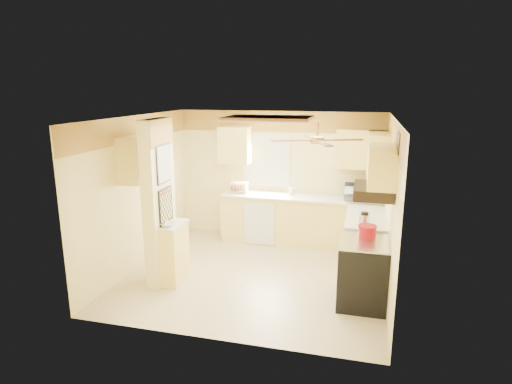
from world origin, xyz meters
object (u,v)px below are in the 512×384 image
(bowl, at_px, (167,224))
(kettle, at_px, (364,221))
(dutch_oven, at_px, (367,231))
(microwave, at_px, (359,192))
(stove, at_px, (363,272))

(bowl, relative_size, kettle, 0.90)
(dutch_oven, relative_size, kettle, 1.05)
(microwave, bearing_deg, dutch_oven, 92.90)
(stove, relative_size, bowl, 4.16)
(stove, xyz_separation_m, bowl, (-2.83, -0.13, 0.51))
(bowl, xyz_separation_m, dutch_oven, (2.86, 0.30, 0.04))
(microwave, relative_size, dutch_oven, 1.98)
(stove, height_order, kettle, kettle)
(stove, xyz_separation_m, microwave, (-0.13, 2.13, 0.62))
(microwave, xyz_separation_m, dutch_oven, (0.16, -1.96, -0.08))
(dutch_oven, xyz_separation_m, kettle, (-0.04, 0.31, 0.05))
(stove, bearing_deg, bowl, -177.39)
(microwave, relative_size, kettle, 2.09)
(stove, distance_m, dutch_oven, 0.57)
(stove, xyz_separation_m, kettle, (-0.02, 0.48, 0.59))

